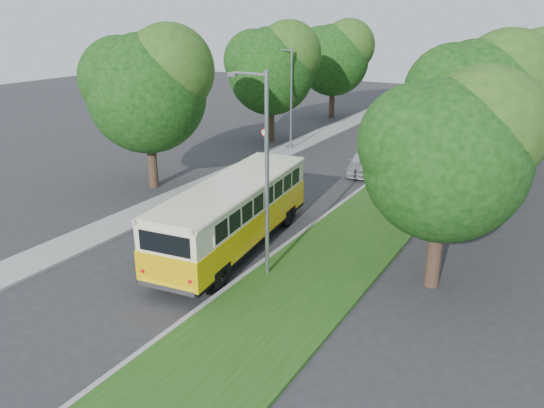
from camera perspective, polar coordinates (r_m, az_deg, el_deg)
The scene contains 13 objects.
ground at distance 25.40m, azimuth -5.99°, elevation -3.14°, with size 120.00×120.00×0.00m, color #2B2B2D.
curb at distance 27.73m, azimuth 6.17°, elevation -0.97°, with size 0.20×70.00×0.15m, color gray.
grass_verge at distance 26.94m, azimuth 10.72°, elevation -1.87°, with size 4.50×70.00×0.13m, color #204A13.
sidewalk at distance 31.84m, azimuth -7.73°, elevation 1.72°, with size 2.20×70.00×0.12m, color gray.
treeline at distance 38.52m, azimuth 14.09°, elevation 13.41°, with size 24.27×41.91×9.46m.
lamppost_near at distance 19.76m, azimuth -0.78°, elevation 3.66°, with size 1.71×0.16×8.00m.
lamppost_far at distance 39.89m, azimuth 1.96°, elevation 11.55°, with size 1.71×0.16×7.50m.
warning_sign at distance 36.79m, azimuth -0.81°, elevation 7.04°, with size 0.56×0.10×2.50m.
vintage_bus at distance 23.15m, azimuth -4.12°, elevation -1.24°, with size 2.72×10.56×3.14m, color yellow, non-canonical shape.
car_silver at distance 35.13m, azimuth 9.88°, elevation 4.52°, with size 1.79×4.44×1.51m, color #ADADB2.
car_white at distance 39.26m, azimuth 12.35°, elevation 5.78°, with size 1.33×3.81×1.25m, color silver.
car_blue at distance 44.74m, azimuth 13.64°, elevation 7.51°, with size 2.05×5.04×1.46m, color navy.
car_grey at distance 49.21m, azimuth 15.78°, elevation 8.30°, with size 2.09×4.54×1.26m, color slate.
Camera 1 is at (13.98, -18.76, 9.89)m, focal length 35.00 mm.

